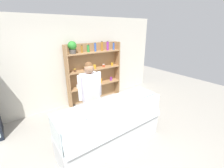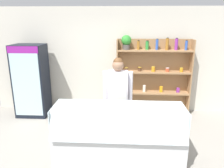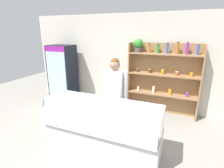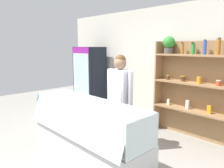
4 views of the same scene
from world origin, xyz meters
The scene contains 6 objects.
ground_plane centered at (0.00, 0.00, 0.00)m, with size 12.00×12.00×0.00m, color gray.
back_wall centered at (0.00, 2.26, 1.35)m, with size 6.80×0.10×2.70m, color beige.
drinks_fridge centered at (-2.24, 1.76, 0.91)m, with size 0.76×0.61×1.81m.
shelving_unit centered at (0.76, 2.03, 1.13)m, with size 1.85×0.29×2.03m.
deli_display_case centered at (0.01, -0.06, 0.31)m, with size 2.19×0.71×1.01m.
shop_clerk centered at (-0.03, 0.70, 1.00)m, with size 0.58×0.25×1.69m.
Camera 3 is at (1.31, -2.65, 2.21)m, focal length 28.00 mm.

